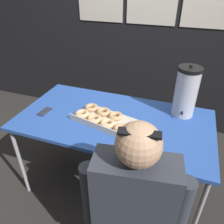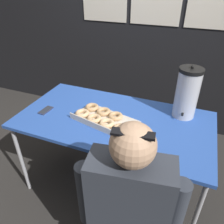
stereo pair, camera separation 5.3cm
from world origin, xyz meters
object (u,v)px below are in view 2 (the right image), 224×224
at_px(donut_box, 103,118).
at_px(cell_phone, 46,110).
at_px(coffee_urn, 187,93).
at_px(person_seated, 128,216).

relative_size(donut_box, cell_phone, 4.01).
xyz_separation_m(donut_box, cell_phone, (-0.52, -0.05, -0.02)).
height_order(donut_box, coffee_urn, coffee_urn).
relative_size(cell_phone, person_seated, 0.11).
bearing_deg(person_seated, cell_phone, -39.09).
bearing_deg(donut_box, coffee_urn, 41.56).
bearing_deg(person_seated, donut_box, -63.83).
distance_m(donut_box, cell_phone, 0.52).
bearing_deg(coffee_urn, donut_box, -151.30).
bearing_deg(person_seated, coffee_urn, -109.58).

